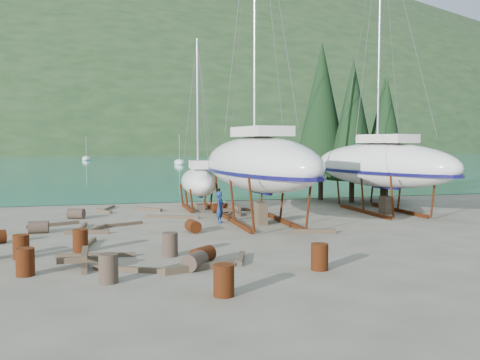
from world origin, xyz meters
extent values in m
plane|color=#5C5649|center=(0.00, 0.00, 0.00)|extent=(600.00, 600.00, 0.00)
plane|color=#18787B|center=(0.00, 315.00, 0.01)|extent=(700.00, 700.00, 0.00)
ellipsoid|color=#1C3319|center=(0.00, 320.00, 0.00)|extent=(800.00, 360.00, 110.00)
cube|color=beige|center=(-20.00, 190.00, 2.00)|extent=(6.00, 5.00, 4.00)
cube|color=#A54C2D|center=(-20.00, 190.00, 4.80)|extent=(6.60, 5.60, 1.60)
cube|color=beige|center=(30.00, 190.00, 2.00)|extent=(6.00, 5.00, 4.00)
cube|color=#A54C2D|center=(30.00, 190.00, 4.80)|extent=(6.60, 5.60, 1.60)
cylinder|color=black|center=(12.50, 12.00, 0.80)|extent=(0.36, 0.36, 1.60)
cone|color=black|center=(12.50, 12.00, 5.80)|extent=(3.60, 3.60, 8.40)
cylinder|color=black|center=(14.00, 10.00, 0.68)|extent=(0.36, 0.36, 1.36)
cone|color=black|center=(14.00, 10.00, 4.93)|extent=(3.06, 3.06, 7.14)
cylinder|color=black|center=(11.00, 14.00, 0.92)|extent=(0.36, 0.36, 1.84)
cone|color=black|center=(11.00, 14.00, 6.67)|extent=(4.14, 4.14, 9.66)
cylinder|color=black|center=(15.50, 13.00, 0.72)|extent=(0.36, 0.36, 1.44)
cone|color=black|center=(15.50, 13.00, 5.22)|extent=(3.24, 3.24, 7.56)
ellipsoid|color=white|center=(10.00, 80.00, 0.38)|extent=(2.00, 5.00, 1.40)
cylinder|color=silver|center=(10.00, 80.00, 3.23)|extent=(0.08, 0.08, 5.00)
ellipsoid|color=white|center=(-8.00, 110.00, 0.38)|extent=(2.00, 5.00, 1.40)
cylinder|color=silver|center=(-8.00, 110.00, 3.23)|extent=(0.08, 0.08, 5.00)
ellipsoid|color=white|center=(3.35, 4.47, 3.08)|extent=(5.10, 12.68, 2.88)
cube|color=#100D44|center=(3.35, 3.85, 2.09)|extent=(0.52, 2.23, 1.00)
cube|color=silver|center=(3.35, 3.85, 4.77)|extent=(2.42, 3.92, 0.50)
cube|color=#622E10|center=(2.09, 4.47, 0.10)|extent=(0.18, 6.78, 0.20)
cube|color=#622E10|center=(4.61, 4.47, 0.10)|extent=(0.18, 6.78, 0.20)
cube|color=brown|center=(3.35, 3.85, 0.57)|extent=(0.50, 0.80, 1.14)
ellipsoid|color=white|center=(11.75, 6.56, 2.86)|extent=(6.21, 11.72, 2.66)
cube|color=#100D44|center=(11.75, 6.00, 1.98)|extent=(0.79, 2.02, 1.00)
cube|color=silver|center=(11.75, 6.00, 4.44)|extent=(2.65, 3.74, 0.50)
cylinder|color=silver|center=(11.75, 7.12, 11.04)|extent=(0.14, 0.14, 13.50)
cube|color=#622E10|center=(10.60, 6.56, 0.10)|extent=(0.18, 6.19, 0.20)
cube|color=#622E10|center=(12.89, 6.56, 0.10)|extent=(0.18, 6.19, 0.20)
cube|color=brown|center=(11.75, 6.00, 0.52)|extent=(0.50, 0.80, 1.03)
ellipsoid|color=white|center=(1.38, 10.91, 1.73)|extent=(2.40, 6.80, 1.73)
cube|color=#100D44|center=(1.38, 10.58, 1.31)|extent=(0.30, 1.22, 1.00)
cube|color=silver|center=(1.38, 10.58, 2.84)|extent=(1.25, 2.06, 0.50)
cylinder|color=silver|center=(1.38, 11.25, 6.71)|extent=(0.14, 0.14, 8.05)
cube|color=#622E10|center=(0.64, 10.91, 0.10)|extent=(0.18, 3.69, 0.20)
cube|color=#622E10|center=(2.12, 10.91, 0.10)|extent=(0.18, 3.69, 0.20)
cube|color=brown|center=(1.38, 10.58, 0.18)|extent=(0.50, 0.80, 0.36)
imported|color=navy|center=(1.41, 4.83, 0.83)|extent=(0.67, 0.73, 1.67)
cylinder|color=#622E10|center=(-7.45, -1.79, 0.44)|extent=(0.58, 0.58, 0.88)
cylinder|color=#2D2823|center=(-1.63, -5.04, 0.29)|extent=(1.00, 1.05, 0.58)
cylinder|color=#622E10|center=(-1.38, -8.27, 0.44)|extent=(0.58, 0.58, 0.88)
cylinder|color=#622E10|center=(2.27, 8.78, 0.29)|extent=(0.91, 0.62, 0.58)
cylinder|color=#622E10|center=(-0.45, 2.30, 0.29)|extent=(0.70, 0.95, 0.58)
cylinder|color=#622E10|center=(2.35, -6.12, 0.44)|extent=(0.58, 0.58, 0.88)
cylinder|color=#2D2823|center=(-5.97, 8.33, 0.29)|extent=(1.03, 0.86, 0.58)
cylinder|color=#2D2823|center=(2.47, 9.34, 0.29)|extent=(0.67, 0.94, 0.58)
cylinder|color=#622E10|center=(-1.21, -4.16, 0.29)|extent=(1.04, 1.03, 0.58)
cylinder|color=#622E10|center=(-6.96, -4.49, 0.44)|extent=(0.58, 0.58, 0.88)
cylinder|color=#622E10|center=(-5.41, -1.08, 0.44)|extent=(0.58, 0.58, 0.88)
cylinder|color=#2D2823|center=(-7.46, 3.86, 0.29)|extent=(0.89, 0.60, 0.58)
cylinder|color=#2D2823|center=(-4.43, -6.04, 0.44)|extent=(0.58, 0.58, 0.88)
cylinder|color=#2D2823|center=(-2.16, -2.72, 0.44)|extent=(0.58, 0.58, 0.88)
cube|color=brown|center=(-4.19, 12.23, 0.07)|extent=(0.87, 2.37, 0.14)
cube|color=brown|center=(4.97, 0.68, 0.10)|extent=(2.00, 0.70, 0.19)
cube|color=brown|center=(-4.86, -2.23, 0.07)|extent=(2.86, 0.53, 0.15)
cube|color=brown|center=(-4.82, 4.03, 0.09)|extent=(1.06, 1.95, 0.17)
cube|color=brown|center=(-3.70, -4.81, 0.08)|extent=(2.39, 1.31, 0.16)
cube|color=brown|center=(-1.76, 11.00, 0.10)|extent=(1.51, 1.70, 0.19)
cube|color=brown|center=(0.18, -4.13, 0.09)|extent=(0.70, 1.74, 0.17)
cube|color=brown|center=(-5.27, 3.04, 0.09)|extent=(2.00, 0.51, 0.19)
cube|color=brown|center=(-4.49, 10.95, 0.08)|extent=(0.96, 1.99, 0.15)
cube|color=brown|center=(-0.78, 7.26, 0.08)|extent=(2.83, 1.50, 0.16)
cube|color=brown|center=(-3.75, 5.07, 0.08)|extent=(2.40, 1.17, 0.15)
cube|color=brown|center=(-5.14, 0.06, 0.08)|extent=(0.62, 2.25, 0.17)
cube|color=brown|center=(-5.53, 4.65, 0.07)|extent=(0.40, 2.54, 0.15)
cube|color=brown|center=(-1.49, -5.17, 0.11)|extent=(2.51, 0.91, 0.23)
cube|color=brown|center=(-6.99, 5.95, 0.08)|extent=(2.52, 1.17, 0.16)
cube|color=brown|center=(-5.17, -3.92, 0.10)|extent=(0.20, 1.80, 0.20)
cube|color=brown|center=(-5.17, -3.92, 0.30)|extent=(1.80, 0.20, 0.20)
cube|color=brown|center=(-5.17, -3.92, 0.50)|extent=(0.20, 1.80, 0.20)
cube|color=brown|center=(2.95, 7.68, 0.10)|extent=(0.20, 1.80, 0.20)
cube|color=brown|center=(2.95, 7.68, 0.30)|extent=(1.80, 0.20, 0.20)
cube|color=brown|center=(2.95, 7.68, 0.50)|extent=(0.20, 1.80, 0.20)
camera|label=1|loc=(-4.58, -22.32, 4.21)|focal=40.00mm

